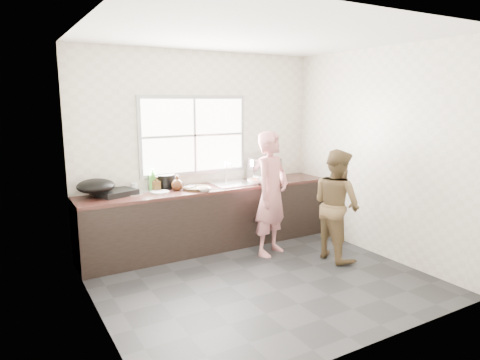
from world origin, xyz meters
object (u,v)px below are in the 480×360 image
plate_food (160,192)px  burner (114,192)px  woman (271,198)px  bottle_green (153,179)px  bowl_mince (204,189)px  bottle_brown_short (177,183)px  pot_lid_right (144,191)px  person_side (336,205)px  wok (96,186)px  dish_rack (264,169)px  glass_jar (134,187)px  black_pot (166,181)px  bottle_brown_tall (156,184)px  pot_lid_left (134,194)px  bowl_crabs (255,182)px  cutting_board (196,188)px  bowl_held (263,182)px

plate_food → burner: burner is taller
woman → bottle_green: 1.60m
bowl_mince → bottle_brown_short: size_ratio=1.04×
pot_lid_right → woman: bearing=-29.6°
bottle_brown_short → person_side: bearing=-35.9°
wok → dish_rack: size_ratio=1.02×
bottle_green → burner: bearing=-172.4°
glass_jar → plate_food: bearing=-43.9°
black_pot → bottle_brown_tall: 0.21m
glass_jar → person_side: bearing=-33.0°
black_pot → dish_rack: (1.47, -0.19, 0.07)m
plate_food → bottle_brown_tall: (0.00, 0.13, 0.08)m
bottle_brown_tall → glass_jar: bottle_brown_tall is taller
wok → pot_lid_left: (0.45, -0.02, -0.14)m
plate_food → bottle_green: bottle_green is taller
black_pot → bowl_crabs: bearing=-16.9°
dish_rack → bottle_brown_short: bearing=-166.6°
plate_food → bottle_brown_tall: size_ratio=1.32×
bowl_crabs → pot_lid_right: 1.55m
bottle_brown_tall → bottle_brown_short: size_ratio=0.97×
cutting_board → burner: bearing=167.6°
burner → wok: (-0.23, -0.06, 0.11)m
glass_jar → pot_lid_left: bearing=-110.3°
bottle_green → bowl_crabs: bearing=-14.9°
bowl_held → wok: bearing=172.1°
bowl_mince → burner: bearing=160.9°
wok → pot_lid_right: (0.63, 0.08, -0.14)m
black_pot → wok: (-0.94, -0.13, 0.05)m
bowl_crabs → pot_lid_left: (-1.69, 0.21, -0.02)m
bottle_brown_short → cutting_board: bearing=-20.1°
bottle_brown_short → glass_jar: 0.56m
bottle_brown_tall → bottle_green: bearing=93.5°
plate_food → bottle_brown_tall: bottle_brown_tall is taller
cutting_board → bottle_green: bearing=149.2°
black_pot → bottle_brown_short: bearing=-68.6°
pot_lid_right → dish_rack: bearing=-4.6°
cutting_board → bowl_held: size_ratio=1.66×
cutting_board → pot_lid_left: cutting_board is taller
woman → bowl_mince: (-0.78, 0.44, 0.12)m
woman → wok: 2.22m
bottle_brown_short → pot_lid_right: size_ratio=0.75×
bottle_brown_short → burner: bottle_brown_short is taller
bottle_brown_short → dish_rack: size_ratio=0.41×
black_pot → dish_rack: 1.48m
bowl_crabs → cutting_board: bearing=175.4°
bottle_brown_short → dish_rack: (1.38, 0.01, 0.08)m
pot_lid_left → woman: bearing=-23.9°
bowl_held → bottle_brown_tall: bearing=167.6°
bottle_brown_tall → dish_rack: bearing=-2.6°
bowl_mince → black_pot: (-0.36, 0.44, 0.07)m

